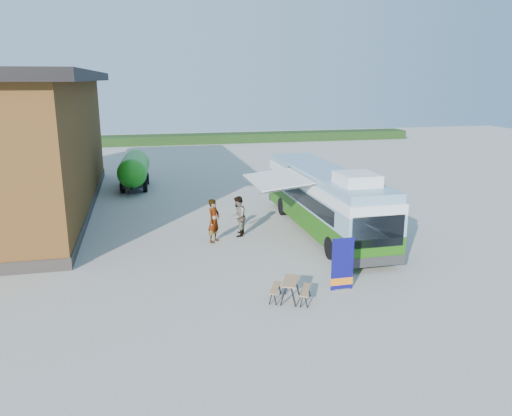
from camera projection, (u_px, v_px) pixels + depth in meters
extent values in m
plane|color=#BCB7AD|center=(238.00, 257.00, 20.49)|extent=(100.00, 100.00, 0.00)
cube|color=brown|center=(10.00, 148.00, 26.76)|extent=(8.00, 20.00, 7.00)
cube|color=black|center=(1.00, 76.00, 25.82)|extent=(9.60, 21.20, 0.50)
cube|color=#332D28|center=(17.00, 207.00, 27.58)|extent=(8.10, 20.10, 0.50)
cube|color=#264419|center=(243.00, 138.00, 57.95)|extent=(40.00, 3.00, 1.00)
cube|color=#257112|center=(323.00, 214.00, 23.83)|extent=(2.42, 11.23, 1.03)
cube|color=#799FBD|center=(324.00, 195.00, 23.60)|extent=(2.42, 11.23, 0.84)
cube|color=black|center=(297.00, 194.00, 23.78)|extent=(0.11, 9.34, 0.65)
cube|color=black|center=(343.00, 192.00, 24.30)|extent=(0.11, 9.34, 0.65)
cube|color=white|center=(324.00, 182.00, 23.44)|extent=(2.42, 11.23, 0.42)
cube|color=#799FBD|center=(325.00, 174.00, 23.34)|extent=(2.28, 11.04, 0.37)
cube|color=white|center=(357.00, 179.00, 19.89)|extent=(1.51, 1.69, 0.47)
cube|color=black|center=(378.00, 232.00, 18.38)|extent=(2.10, 0.08, 1.21)
cube|color=#2D2D2D|center=(375.00, 261.00, 18.72)|extent=(2.39, 0.22, 0.37)
cube|color=#2D2D2D|center=(289.00, 196.00, 29.13)|extent=(2.39, 0.22, 0.37)
cylinder|color=black|center=(331.00, 248.00, 20.17)|extent=(0.29, 0.94, 0.93)
cylinder|color=black|center=(379.00, 244.00, 20.64)|extent=(0.29, 0.94, 0.93)
cylinder|color=black|center=(283.00, 206.00, 26.77)|extent=(0.29, 0.94, 0.93)
cylinder|color=black|center=(319.00, 204.00, 27.24)|extent=(0.29, 0.94, 0.93)
cube|color=white|center=(277.00, 182.00, 23.00)|extent=(2.46, 3.92, 0.30)
cube|color=#A5A8AD|center=(302.00, 177.00, 23.23)|extent=(0.18, 4.21, 0.15)
cylinder|color=#A5A8AD|center=(288.00, 192.00, 21.47)|extent=(2.53, 0.07, 0.32)
cylinder|color=#A5A8AD|center=(268.00, 177.00, 24.58)|extent=(2.53, 0.07, 0.32)
cube|color=#0D0C5C|center=(342.00, 264.00, 17.10)|extent=(0.80, 0.04, 1.88)
cube|color=orange|center=(342.00, 281.00, 17.26)|extent=(0.82, 0.04, 0.26)
cube|color=#A5A8AD|center=(341.00, 289.00, 17.32)|extent=(0.56, 0.18, 0.06)
cylinder|color=#A5A8AD|center=(342.00, 264.00, 17.11)|extent=(0.02, 0.02, 1.88)
cube|color=#A8774F|center=(290.00, 281.00, 16.31)|extent=(0.87, 1.19, 0.04)
cube|color=#A8774F|center=(275.00, 287.00, 16.48)|extent=(0.66, 1.09, 0.03)
cube|color=#A8774F|center=(306.00, 290.00, 16.28)|extent=(0.66, 1.09, 0.03)
cube|color=black|center=(283.00, 296.00, 16.00)|extent=(0.06, 0.06, 0.68)
cube|color=black|center=(293.00, 297.00, 15.93)|extent=(0.06, 0.06, 0.68)
cube|color=black|center=(287.00, 285.00, 16.86)|extent=(0.06, 0.06, 0.68)
cube|color=black|center=(297.00, 286.00, 16.80)|extent=(0.06, 0.06, 0.68)
imported|color=#999999|center=(214.00, 221.00, 22.19)|extent=(0.82, 0.84, 1.96)
imported|color=#999999|center=(238.00, 216.00, 23.03)|extent=(0.97, 1.10, 1.88)
cylinder|color=#209B1C|center=(134.00, 168.00, 33.04)|extent=(2.09, 4.20, 1.84)
sphere|color=#209B1C|center=(132.00, 174.00, 31.08)|extent=(1.84, 1.84, 1.84)
sphere|color=#209B1C|center=(136.00, 163.00, 34.99)|extent=(1.84, 1.84, 1.84)
cube|color=black|center=(135.00, 180.00, 33.24)|extent=(1.49, 4.37, 0.20)
cube|color=black|center=(132.00, 189.00, 30.71)|extent=(0.20, 1.23, 0.10)
cylinder|color=black|center=(122.00, 186.00, 31.99)|extent=(0.31, 0.83, 0.82)
cylinder|color=black|center=(145.00, 186.00, 32.22)|extent=(0.31, 0.83, 0.82)
cylinder|color=black|center=(126.00, 179.00, 34.34)|extent=(0.31, 0.83, 0.82)
cylinder|color=black|center=(147.00, 178.00, 34.57)|extent=(0.31, 0.83, 0.82)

